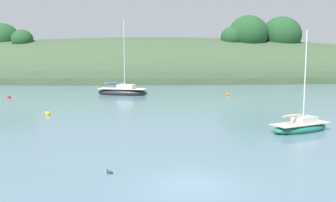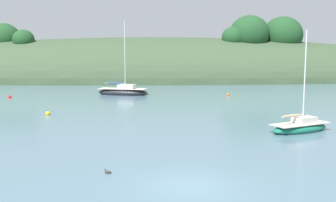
# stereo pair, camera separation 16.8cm
# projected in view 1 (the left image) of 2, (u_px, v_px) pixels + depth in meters

# --- Properties ---
(ground_plane) EXTENTS (400.00, 400.00, 0.00)m
(ground_plane) POSITION_uv_depth(u_px,v_px,m) (192.00, 185.00, 16.17)
(ground_plane) COLOR slate
(far_shoreline_hill) EXTENTS (150.00, 36.00, 23.48)m
(far_shoreline_hill) POSITION_uv_depth(u_px,v_px,m) (157.00, 78.00, 86.46)
(far_shoreline_hill) COLOR #384C33
(far_shoreline_hill) RESTS_ON ground
(sailboat_cream_ketch) EXTENTS (5.30, 3.68, 7.54)m
(sailboat_cream_ketch) POSITION_uv_depth(u_px,v_px,m) (301.00, 127.00, 27.56)
(sailboat_cream_ketch) COLOR #196B56
(sailboat_cream_ketch) RESTS_ON ground
(sailboat_grey_yawl) EXTENTS (7.68, 4.37, 10.55)m
(sailboat_grey_yawl) POSITION_uv_depth(u_px,v_px,m) (123.00, 92.00, 52.77)
(sailboat_grey_yawl) COLOR #232328
(sailboat_grey_yawl) RESTS_ON ground
(mooring_buoy_channel) EXTENTS (0.44, 0.44, 0.54)m
(mooring_buoy_channel) POSITION_uv_depth(u_px,v_px,m) (48.00, 114.00, 35.07)
(mooring_buoy_channel) COLOR yellow
(mooring_buoy_channel) RESTS_ON ground
(mooring_buoy_inner) EXTENTS (0.44, 0.44, 0.54)m
(mooring_buoy_inner) POSITION_uv_depth(u_px,v_px,m) (228.00, 95.00, 51.76)
(mooring_buoy_inner) COLOR orange
(mooring_buoy_inner) RESTS_ON ground
(mooring_buoy_outer) EXTENTS (0.44, 0.44, 0.54)m
(mooring_buoy_outer) POSITION_uv_depth(u_px,v_px,m) (9.00, 97.00, 48.75)
(mooring_buoy_outer) COLOR red
(mooring_buoy_outer) RESTS_ON ground
(duck_lone_right) EXTENTS (0.40, 0.33, 0.24)m
(duck_lone_right) POSITION_uv_depth(u_px,v_px,m) (109.00, 172.00, 17.83)
(duck_lone_right) COLOR #2D2823
(duck_lone_right) RESTS_ON ground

